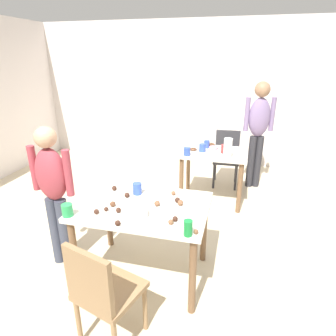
{
  "coord_description": "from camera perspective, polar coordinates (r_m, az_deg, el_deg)",
  "views": [
    {
      "loc": [
        0.77,
        -2.34,
        1.97
      ],
      "look_at": [
        0.09,
        0.34,
        0.9
      ],
      "focal_mm": 30.87,
      "sensor_mm": 36.0,
      "label": 1
    }
  ],
  "objects": [
    {
      "name": "donut_far_4",
      "position": [
        4.13,
        8.95,
        3.99
      ],
      "size": [
        0.13,
        0.13,
        0.04
      ],
      "primitive_type": "torus",
      "color": "pink",
      "rests_on": "dining_table_far"
    },
    {
      "name": "donut_far_1",
      "position": [
        4.22,
        11.8,
        4.16
      ],
      "size": [
        0.12,
        0.12,
        0.04
      ],
      "primitive_type": "torus",
      "color": "brown",
      "rests_on": "dining_table_far"
    },
    {
      "name": "cake_ball_10",
      "position": [
        2.57,
        -10.86,
        -7.0
      ],
      "size": [
        0.05,
        0.05,
        0.05
      ],
      "primitive_type": "sphere",
      "color": "brown",
      "rests_on": "dining_table_near"
    },
    {
      "name": "cake_ball_9",
      "position": [
        2.7,
        -8.1,
        -5.3
      ],
      "size": [
        0.05,
        0.05,
        0.05
      ],
      "primitive_type": "sphere",
      "color": "#3D2319",
      "rests_on": "dining_table_near"
    },
    {
      "name": "cake_ball_3",
      "position": [
        2.27,
        0.56,
        -10.61
      ],
      "size": [
        0.04,
        0.04,
        0.04
      ],
      "primitive_type": "sphere",
      "color": "brown",
      "rests_on": "dining_table_near"
    },
    {
      "name": "cake_ball_4",
      "position": [
        2.18,
        5.55,
        -12.39
      ],
      "size": [
        0.04,
        0.04,
        0.04
      ],
      "primitive_type": "sphere",
      "color": "brown",
      "rests_on": "dining_table_near"
    },
    {
      "name": "donut_far_5",
      "position": [
        4.02,
        14.04,
        3.11
      ],
      "size": [
        0.12,
        0.12,
        0.04
      ],
      "primitive_type": "torus",
      "color": "white",
      "rests_on": "dining_table_far"
    },
    {
      "name": "cup_far_0",
      "position": [
        4.16,
        7.65,
        4.7
      ],
      "size": [
        0.08,
        0.08,
        0.11
      ],
      "primitive_type": "cylinder",
      "color": "#3351B2",
      "rests_on": "dining_table_far"
    },
    {
      "name": "person_adult_far",
      "position": [
        4.61,
        17.42,
        7.98
      ],
      "size": [
        0.45,
        0.27,
        1.64
      ],
      "color": "#28282D",
      "rests_on": "ground_plane"
    },
    {
      "name": "cup_near_1",
      "position": [
        2.51,
        -19.26,
        -7.87
      ],
      "size": [
        0.09,
        0.09,
        0.1
      ],
      "primitive_type": "cylinder",
      "color": "green",
      "rests_on": "dining_table_near"
    },
    {
      "name": "person_girl_near",
      "position": [
        2.88,
        -21.72,
        -3.55
      ],
      "size": [
        0.45,
        0.23,
        1.41
      ],
      "color": "#383D4C",
      "rests_on": "ground_plane"
    },
    {
      "name": "cake_ball_1",
      "position": [
        2.51,
        -12.13,
        -7.93
      ],
      "size": [
        0.04,
        0.04,
        0.04
      ],
      "primitive_type": "sphere",
      "color": "#3D2319",
      "rests_on": "dining_table_near"
    },
    {
      "name": "mixing_bowl",
      "position": [
        2.39,
        -6.62,
        -8.83
      ],
      "size": [
        0.21,
        0.21,
        0.06
      ],
      "primitive_type": "cylinder",
      "color": "white",
      "rests_on": "dining_table_near"
    },
    {
      "name": "soda_can",
      "position": [
        2.13,
        3.98,
        -11.74
      ],
      "size": [
        0.07,
        0.07,
        0.12
      ],
      "primitive_type": "cylinder",
      "color": "#198438",
      "rests_on": "dining_table_near"
    },
    {
      "name": "cake_ball_7",
      "position": [
        2.47,
        -9.77,
        -8.19
      ],
      "size": [
        0.05,
        0.05,
        0.05
      ],
      "primitive_type": "sphere",
      "color": "#3D2319",
      "rests_on": "dining_table_near"
    },
    {
      "name": "dining_table_far",
      "position": [
        4.07,
        8.87,
        1.45
      ],
      "size": [
        0.9,
        0.64,
        0.75
      ],
      "color": "silver",
      "rests_on": "ground_plane"
    },
    {
      "name": "cake_ball_2",
      "position": [
        2.31,
        1.42,
        -9.99
      ],
      "size": [
        0.04,
        0.04,
        0.04
      ],
      "primitive_type": "sphere",
      "color": "#3D2319",
      "rests_on": "dining_table_near"
    },
    {
      "name": "pitcher_far",
      "position": [
        3.77,
        11.72,
        3.87
      ],
      "size": [
        0.11,
        0.11,
        0.25
      ],
      "primitive_type": "cylinder",
      "color": "white",
      "rests_on": "dining_table_far"
    },
    {
      "name": "cup_near_0",
      "position": [
        2.74,
        -6.1,
        -4.08
      ],
      "size": [
        0.08,
        0.08,
        0.11
      ],
      "primitive_type": "cylinder",
      "color": "#3351B2",
      "rests_on": "dining_table_near"
    },
    {
      "name": "cake_ball_5",
      "position": [
        2.48,
        -13.96,
        -8.36
      ],
      "size": [
        0.04,
        0.04,
        0.04
      ],
      "primitive_type": "sphere",
      "color": "#3D2319",
      "rests_on": "dining_table_near"
    },
    {
      "name": "cup_far_2",
      "position": [
        3.98,
        6.8,
        3.99
      ],
      "size": [
        0.09,
        0.09,
        0.11
      ],
      "primitive_type": "cylinder",
      "color": "#3351B2",
      "rests_on": "dining_table_far"
    },
    {
      "name": "cake_ball_8",
      "position": [
        2.54,
        2.46,
        -6.85
      ],
      "size": [
        0.05,
        0.05,
        0.05
      ],
      "primitive_type": "sphere",
      "color": "brown",
      "rests_on": "dining_table_near"
    },
    {
      "name": "donut_far_2",
      "position": [
        4.26,
        8.35,
        4.55
      ],
      "size": [
        0.13,
        0.13,
        0.04
      ],
      "primitive_type": "torus",
      "color": "brown",
      "rests_on": "dining_table_far"
    },
    {
      "name": "cup_far_1",
      "position": [
        3.97,
        10.99,
        3.72
      ],
      "size": [
        0.08,
        0.08,
        0.11
      ],
      "primitive_type": "cylinder",
      "color": "red",
      "rests_on": "dining_table_far"
    },
    {
      "name": "cake_ball_0",
      "position": [
        2.72,
        1.07,
        -4.97
      ],
      "size": [
        0.04,
        0.04,
        0.04
      ],
      "primitive_type": "sphere",
      "color": "brown",
      "rests_on": "dining_table_near"
    },
    {
      "name": "wall_back",
      "position": [
        5.63,
        6.52,
        14.19
      ],
      "size": [
        6.4,
        0.1,
        2.6
      ],
      "primitive_type": "cube",
      "color": "silver",
      "rests_on": "ground_plane"
    },
    {
      "name": "cake_ball_11",
      "position": [
        2.29,
        -9.89,
        -10.65
      ],
      "size": [
        0.05,
        0.05,
        0.05
      ],
      "primitive_type": "sphere",
      "color": "#3D2319",
      "rests_on": "dining_table_near"
    },
    {
      "name": "donut_far_3",
      "position": [
        4.04,
        5.01,
        3.71
      ],
      "size": [
        0.1,
        0.1,
        0.03
      ],
      "primitive_type": "torus",
      "color": "brown",
      "rests_on": "dining_table_far"
    },
    {
      "name": "dining_table_near",
      "position": [
        2.63,
        -4.97,
        -9.13
      ],
      "size": [
        1.15,
        0.8,
        0.75
      ],
      "color": "silver",
      "rests_on": "ground_plane"
    },
    {
      "name": "cake_ball_6",
      "position": [
        2.86,
        -10.57,
        -3.93
      ],
      "size": [
        0.05,
        0.05,
        0.05
      ],
      "primitive_type": "sphere",
      "color": "#3D2319",
      "rests_on": "dining_table_near"
    },
    {
      "name": "fork_near",
      "position": [
        2.6,
        -14.42,
        -7.43
      ],
      "size": [
        0.17,
        0.02,
        0.01
      ],
      "primitive_type": "cube",
      "color": "silver",
      "rests_on": "dining_table_near"
    },
    {
      "name": "chair_far_table",
      "position": [
        4.74,
        11.49,
        2.6
      ],
      "size": [
        0.41,
        0.41,
        0.87
      ],
      "color": "#2D2D33",
      "rests_on": "ground_plane"
    },
    {
      "name": "cake_ball_13",
      "position": [
        2.59,
        1.88,
        -6.33
      ],
      "size": [
        0.05,
        0.05,
        0.05
      ],
      "primitive_type": "sphere",
      "color": "#3D2319",
      "rests_on": "dining_table_near"
    },
    {
      "name": "chair_near_table",
      "position": [
        2.16,
        -12.91,
        -22.48
      ],
      "size": [
        0.5,
        0.5,
        0.87
      ],
      "color": "olive",
      "rests_on": "ground_plane"
    },
    {
      "name": "ground_plane",
      "position": [
        3.15,
        -3.19,
        -17.54
      ],
      "size": [
        6.4,
        6.4,
        0.0
      ],
      "primitive_type": "plane",
      "color": "beige"
    },
    {
      "name": "cake_ball_12",
      "position": [
        2.53,
        -2.16,
        -7.0
      ],
      "size": [
        0.05,
        0.05,
        0.05
      ],
      "primitive_type": "sphere",
      "color": "brown",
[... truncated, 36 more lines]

